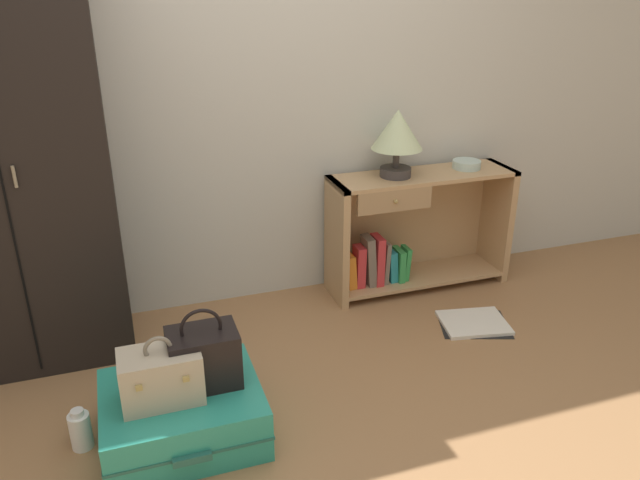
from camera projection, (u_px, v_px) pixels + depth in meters
The scene contains 11 objects.
ground_plane at pixel (337, 471), 2.32m from camera, with size 9.00×9.00×0.00m, color #9E7047.
back_wall at pixel (236, 61), 3.11m from camera, with size 6.40×0.10×2.60m, color beige.
wardrobe at pixel (7, 162), 2.67m from camera, with size 0.83×0.47×1.92m.
bookshelf at pixel (410, 232), 3.58m from camera, with size 1.06×0.32×0.68m.
table_lamp at pixel (397, 133), 3.30m from camera, with size 0.28×0.28×0.36m.
bowl at pixel (467, 164), 3.53m from camera, with size 0.16×0.16×0.04m, color silver.
suitcase_large at pixel (183, 414), 2.45m from camera, with size 0.62×0.53×0.22m.
train_case at pixel (161, 376), 2.32m from camera, with size 0.30×0.19×0.28m.
handbag at pixel (204, 357), 2.41m from camera, with size 0.27×0.19×0.33m.
bottle at pixel (80, 430), 2.41m from camera, with size 0.08×0.08×0.17m.
open_book_on_floor at pixel (474, 323), 3.28m from camera, with size 0.43×0.39×0.02m.
Camera 1 is at (-0.64, -1.67, 1.72)m, focal length 35.00 mm.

